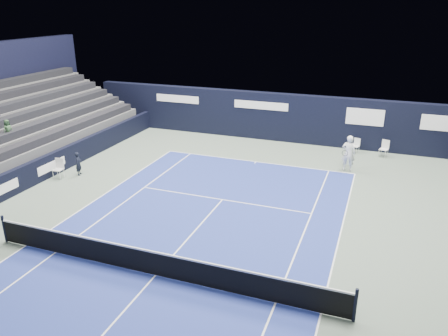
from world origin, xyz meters
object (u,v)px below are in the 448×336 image
(line_judge_chair, at_px, (59,167))
(tennis_player, at_px, (349,153))
(tennis_net, at_px, (155,263))
(folding_chair_back_a, at_px, (356,144))
(folding_chair_back_b, at_px, (385,147))

(line_judge_chair, height_order, tennis_player, tennis_player)
(line_judge_chair, xyz_separation_m, tennis_net, (8.89, -6.01, -0.08))
(folding_chair_back_a, xyz_separation_m, line_judge_chair, (-14.09, -9.60, 0.09))
(folding_chair_back_b, xyz_separation_m, tennis_player, (-1.81, -3.11, 0.41))
(folding_chair_back_a, relative_size, tennis_net, 0.07)
(folding_chair_back_b, relative_size, tennis_net, 0.08)
(tennis_net, distance_m, tennis_player, 13.28)
(folding_chair_back_a, xyz_separation_m, tennis_net, (-5.20, -15.61, 0.01))
(line_judge_chair, distance_m, tennis_net, 10.73)
(tennis_net, bearing_deg, folding_chair_back_a, 71.57)
(folding_chair_back_b, height_order, tennis_player, tennis_player)
(line_judge_chair, relative_size, tennis_net, 0.08)
(folding_chair_back_a, distance_m, tennis_player, 3.37)
(folding_chair_back_a, relative_size, folding_chair_back_b, 0.87)
(tennis_net, bearing_deg, line_judge_chair, 145.92)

